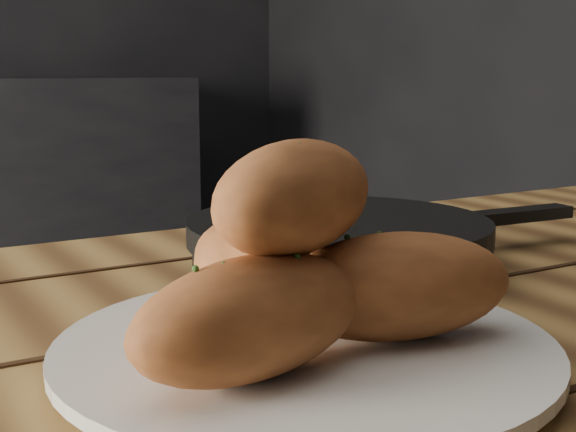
# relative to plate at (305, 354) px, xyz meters

# --- Properties ---
(plate) EXTENTS (0.30, 0.30, 0.02)m
(plate) POSITION_rel_plate_xyz_m (0.00, 0.00, 0.00)
(plate) COLOR white
(plate) RESTS_ON table
(bread_rolls) EXTENTS (0.26, 0.21, 0.12)m
(bread_rolls) POSITION_rel_plate_xyz_m (-0.01, -0.00, 0.05)
(bread_rolls) COLOR #B46432
(bread_rolls) RESTS_ON plate
(skillet) EXTENTS (0.41, 0.27, 0.05)m
(skillet) POSITION_rel_plate_xyz_m (0.16, 0.19, 0.01)
(skillet) COLOR black
(skillet) RESTS_ON table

